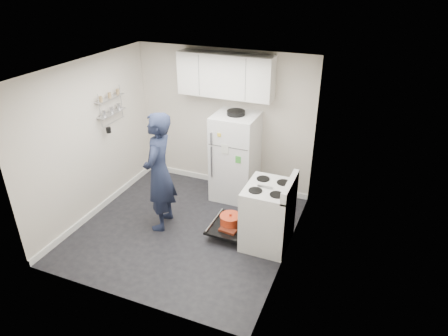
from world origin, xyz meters
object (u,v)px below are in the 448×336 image
at_px(electric_range, 267,216).
at_px(refrigerator, 235,157).
at_px(open_oven_door, 230,222).
at_px(person, 159,172).

relative_size(electric_range, refrigerator, 0.69).
relative_size(open_oven_door, person, 0.37).
bearing_deg(refrigerator, electric_range, -50.42).
bearing_deg(electric_range, person, -174.00).
height_order(electric_range, person, person).
distance_m(electric_range, open_oven_door, 0.64).
distance_m(refrigerator, person, 1.48).
distance_m(open_oven_door, refrigerator, 1.28).
relative_size(electric_range, open_oven_door, 1.57).
relative_size(refrigerator, person, 0.85).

